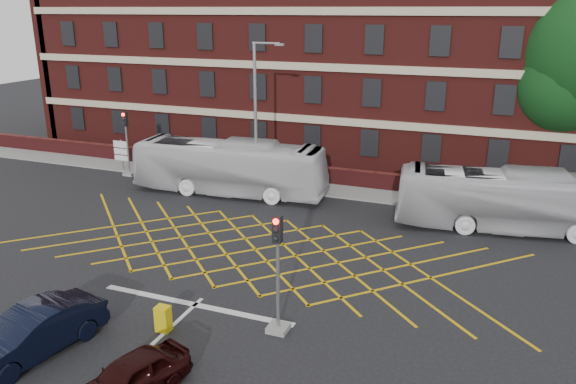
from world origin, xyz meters
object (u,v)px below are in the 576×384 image
(car_maroon, at_px, (130,377))
(traffic_light_far, at_px, (128,150))
(bus_left, at_px, (229,167))
(bus_right, at_px, (511,200))
(traffic_light_near, at_px, (278,285))
(street_lamp, at_px, (257,147))
(utility_cabinet, at_px, (163,319))
(direction_signs, at_px, (121,152))
(car_navy, at_px, (33,333))

(car_maroon, distance_m, traffic_light_far, 23.40)
(bus_left, relative_size, bus_right, 1.04)
(traffic_light_near, height_order, street_lamp, street_lamp)
(car_maroon, bearing_deg, utility_cabinet, 128.18)
(bus_right, xyz_separation_m, direction_signs, (-24.81, 1.83, -0.18))
(car_navy, relative_size, street_lamp, 0.54)
(bus_right, distance_m, car_maroon, 20.23)
(bus_right, bearing_deg, direction_signs, 77.18)
(direction_signs, bearing_deg, traffic_light_near, -40.02)
(traffic_light_far, distance_m, utility_cabinet, 20.18)
(traffic_light_near, height_order, utility_cabinet, traffic_light_near)
(bus_right, relative_size, car_maroon, 3.07)
(utility_cabinet, bearing_deg, car_navy, -138.93)
(utility_cabinet, bearing_deg, traffic_light_far, 129.50)
(bus_right, distance_m, car_navy, 22.10)
(car_maroon, bearing_deg, direction_signs, 147.70)
(direction_signs, xyz_separation_m, utility_cabinet, (13.84, -16.15, -0.91))
(car_maroon, distance_m, utility_cabinet, 3.45)
(traffic_light_far, relative_size, direction_signs, 1.94)
(car_navy, xyz_separation_m, traffic_light_near, (6.80, 4.12, 0.97))
(street_lamp, distance_m, utility_cabinet, 14.98)
(car_navy, xyz_separation_m, car_maroon, (4.16, -0.58, -0.17))
(bus_right, height_order, utility_cabinet, bus_right)
(car_navy, height_order, utility_cabinet, car_navy)
(bus_right, distance_m, traffic_light_near, 14.81)
(bus_right, relative_size, utility_cabinet, 11.95)
(traffic_light_near, distance_m, direction_signs, 22.91)
(traffic_light_near, xyz_separation_m, street_lamp, (-6.61, 13.04, 1.31))
(bus_right, relative_size, traffic_light_near, 2.62)
(car_maroon, xyz_separation_m, utility_cabinet, (-1.06, 3.28, -0.15))
(bus_right, distance_m, direction_signs, 24.88)
(traffic_light_near, bearing_deg, car_navy, -148.80)
(car_navy, distance_m, direction_signs, 21.70)
(car_maroon, height_order, traffic_light_near, traffic_light_near)
(car_navy, relative_size, direction_signs, 2.18)
(bus_left, bearing_deg, car_maroon, -165.75)
(bus_right, distance_m, utility_cabinet, 18.08)
(bus_left, distance_m, utility_cabinet, 15.34)
(car_navy, height_order, street_lamp, street_lamp)
(bus_right, relative_size, car_navy, 2.33)
(utility_cabinet, bearing_deg, direction_signs, 130.58)
(traffic_light_near, relative_size, traffic_light_far, 1.00)
(direction_signs, distance_m, utility_cabinet, 21.29)
(traffic_light_near, xyz_separation_m, utility_cabinet, (-3.71, -1.42, -1.30))
(bus_left, distance_m, street_lamp, 2.37)
(car_maroon, bearing_deg, car_navy, -167.73)
(car_navy, xyz_separation_m, direction_signs, (-10.74, 18.85, 0.59))
(street_lamp, height_order, direction_signs, street_lamp)
(direction_signs, bearing_deg, traffic_light_far, -30.87)
(traffic_light_far, bearing_deg, bus_right, -2.92)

